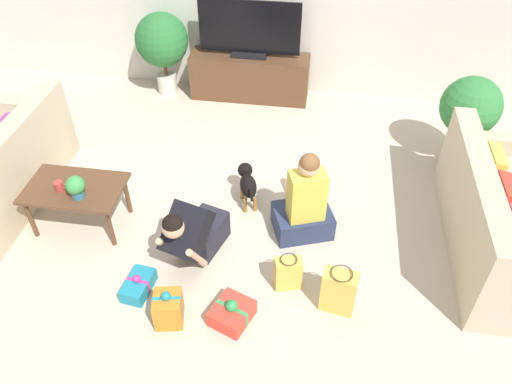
{
  "coord_description": "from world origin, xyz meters",
  "views": [
    {
      "loc": [
        0.71,
        -3.38,
        3.4
      ],
      "look_at": [
        0.21,
        -0.05,
        0.45
      ],
      "focal_mm": 35.0,
      "sensor_mm": 36.0,
      "label": 1
    }
  ],
  "objects_px": {
    "person_sitting": "(305,205)",
    "dog": "(247,182)",
    "gift_box_c": "(168,309)",
    "potted_plant_back_left": "(162,42)",
    "gift_bag_b": "(339,291)",
    "coffee_table": "(75,192)",
    "tabletop_plant": "(76,186)",
    "tv_console": "(250,77)",
    "tv": "(249,32)",
    "person_kneeling": "(194,232)",
    "potted_plant_corner_right": "(470,109)",
    "mug": "(59,186)",
    "sofa_right": "(502,223)",
    "gift_bag_a": "(288,273)",
    "gift_box_a": "(232,313)",
    "gift_box_b": "(138,285)"
  },
  "relations": [
    {
      "from": "dog",
      "to": "gift_box_c",
      "type": "bearing_deg",
      "value": 56.88
    },
    {
      "from": "person_sitting",
      "to": "gift_bag_a",
      "type": "distance_m",
      "value": 0.69
    },
    {
      "from": "tv",
      "to": "gift_bag_b",
      "type": "height_order",
      "value": "tv"
    },
    {
      "from": "sofa_right",
      "to": "coffee_table",
      "type": "relative_size",
      "value": 2.19
    },
    {
      "from": "tabletop_plant",
      "to": "tv",
      "type": "bearing_deg",
      "value": 67.9
    },
    {
      "from": "potted_plant_back_left",
      "to": "gift_box_a",
      "type": "bearing_deg",
      "value": -66.11
    },
    {
      "from": "gift_bag_a",
      "to": "tabletop_plant",
      "type": "distance_m",
      "value": 1.98
    },
    {
      "from": "gift_box_c",
      "to": "mug",
      "type": "distance_m",
      "value": 1.55
    },
    {
      "from": "coffee_table",
      "to": "dog",
      "type": "bearing_deg",
      "value": 20.04
    },
    {
      "from": "sofa_right",
      "to": "coffee_table",
      "type": "xyz_separation_m",
      "value": [
        -3.82,
        -0.26,
        0.09
      ]
    },
    {
      "from": "coffee_table",
      "to": "tv",
      "type": "relative_size",
      "value": 0.71
    },
    {
      "from": "person_sitting",
      "to": "tv",
      "type": "bearing_deg",
      "value": -89.82
    },
    {
      "from": "person_sitting",
      "to": "dog",
      "type": "bearing_deg",
      "value": -51.14
    },
    {
      "from": "person_sitting",
      "to": "gift_box_b",
      "type": "relative_size",
      "value": 2.66
    },
    {
      "from": "potted_plant_back_left",
      "to": "gift_box_b",
      "type": "xyz_separation_m",
      "value": [
        0.68,
        -3.24,
        -0.64
      ]
    },
    {
      "from": "tv_console",
      "to": "gift_box_c",
      "type": "distance_m",
      "value": 3.53
    },
    {
      "from": "potted_plant_corner_right",
      "to": "person_sitting",
      "type": "distance_m",
      "value": 2.12
    },
    {
      "from": "tv",
      "to": "potted_plant_corner_right",
      "type": "distance_m",
      "value": 2.68
    },
    {
      "from": "gift_box_a",
      "to": "tabletop_plant",
      "type": "xyz_separation_m",
      "value": [
        -1.51,
        0.74,
        0.5
      ]
    },
    {
      "from": "coffee_table",
      "to": "tv_console",
      "type": "height_order",
      "value": "tv_console"
    },
    {
      "from": "tabletop_plant",
      "to": "person_sitting",
      "type": "bearing_deg",
      "value": 9.18
    },
    {
      "from": "tv_console",
      "to": "person_sitting",
      "type": "distance_m",
      "value": 2.55
    },
    {
      "from": "coffee_table",
      "to": "potted_plant_corner_right",
      "type": "height_order",
      "value": "potted_plant_corner_right"
    },
    {
      "from": "person_kneeling",
      "to": "dog",
      "type": "xyz_separation_m",
      "value": [
        0.34,
        0.81,
        -0.07
      ]
    },
    {
      "from": "coffee_table",
      "to": "gift_box_a",
      "type": "distance_m",
      "value": 1.85
    },
    {
      "from": "tv",
      "to": "tabletop_plant",
      "type": "xyz_separation_m",
      "value": [
        -1.1,
        -2.71,
        -0.3
      ]
    },
    {
      "from": "tv_console",
      "to": "dog",
      "type": "distance_m",
      "value": 2.06
    },
    {
      "from": "potted_plant_back_left",
      "to": "gift_bag_b",
      "type": "xyz_separation_m",
      "value": [
        2.33,
        -3.16,
        -0.5
      ]
    },
    {
      "from": "sofa_right",
      "to": "potted_plant_corner_right",
      "type": "height_order",
      "value": "potted_plant_corner_right"
    },
    {
      "from": "tv_console",
      "to": "gift_box_a",
      "type": "xyz_separation_m",
      "value": [
        0.4,
        -3.45,
        -0.21
      ]
    },
    {
      "from": "sofa_right",
      "to": "potted_plant_back_left",
      "type": "distance_m",
      "value": 4.38
    },
    {
      "from": "gift_box_c",
      "to": "tabletop_plant",
      "type": "height_order",
      "value": "tabletop_plant"
    },
    {
      "from": "gift_box_b",
      "to": "mug",
      "type": "relative_size",
      "value": 2.93
    },
    {
      "from": "potted_plant_back_left",
      "to": "tv",
      "type": "bearing_deg",
      "value": 2.6
    },
    {
      "from": "coffee_table",
      "to": "gift_box_c",
      "type": "xyz_separation_m",
      "value": [
        1.12,
        -0.94,
        -0.26
      ]
    },
    {
      "from": "gift_box_c",
      "to": "person_sitting",
      "type": "bearing_deg",
      "value": 49.56
    },
    {
      "from": "tv_console",
      "to": "person_kneeling",
      "type": "distance_m",
      "value": 2.85
    },
    {
      "from": "gift_box_a",
      "to": "gift_box_c",
      "type": "height_order",
      "value": "gift_box_c"
    },
    {
      "from": "coffee_table",
      "to": "tabletop_plant",
      "type": "xyz_separation_m",
      "value": [
        0.1,
        -0.12,
        0.18
      ]
    },
    {
      "from": "person_kneeling",
      "to": "gift_box_c",
      "type": "xyz_separation_m",
      "value": [
        -0.05,
        -0.68,
        -0.17
      ]
    },
    {
      "from": "gift_bag_a",
      "to": "gift_box_a",
      "type": "bearing_deg",
      "value": -135.22
    },
    {
      "from": "potted_plant_back_left",
      "to": "gift_bag_a",
      "type": "relative_size",
      "value": 3.16
    },
    {
      "from": "potted_plant_corner_right",
      "to": "mug",
      "type": "bearing_deg",
      "value": -156.62
    },
    {
      "from": "sofa_right",
      "to": "gift_box_c",
      "type": "bearing_deg",
      "value": 113.89
    },
    {
      "from": "sofa_right",
      "to": "gift_bag_a",
      "type": "bearing_deg",
      "value": 111.65
    },
    {
      "from": "sofa_right",
      "to": "gift_box_c",
      "type": "distance_m",
      "value": 2.96
    },
    {
      "from": "potted_plant_corner_right",
      "to": "gift_bag_b",
      "type": "height_order",
      "value": "potted_plant_corner_right"
    },
    {
      "from": "sofa_right",
      "to": "dog",
      "type": "xyz_separation_m",
      "value": [
        -2.32,
        0.29,
        -0.06
      ]
    },
    {
      "from": "tv",
      "to": "mug",
      "type": "distance_m",
      "value": 2.97
    },
    {
      "from": "gift_bag_b",
      "to": "coffee_table",
      "type": "bearing_deg",
      "value": 165.61
    }
  ]
}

